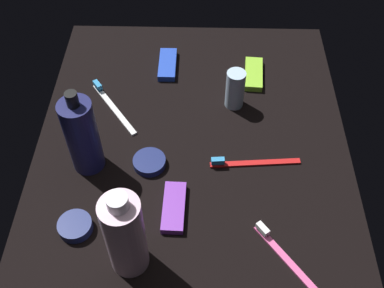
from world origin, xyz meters
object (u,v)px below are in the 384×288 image
Objects in this scene: toothbrush_pink at (287,259)px; snack_bar_lime at (254,74)px; lotion_bottle at (82,136)px; deodorant_stick at (235,89)px; toothbrush_white at (111,105)px; cream_tin_left at (75,226)px; toothbrush_red at (250,162)px; bodywash_bottle at (125,235)px; snack_bar_purple at (174,207)px; cream_tin_right at (149,162)px; snack_bar_blue at (168,65)px.

toothbrush_pink reaches higher than snack_bar_lime.
lotion_bottle is 34.15cm from deodorant_stick.
cream_tin_left is at bearing 175.85° from toothbrush_white.
toothbrush_red reaches higher than snack_bar_lime.
toothbrush_white is 2.51× the size of cream_tin_left.
bodywash_bottle reaches higher than deodorant_stick.
toothbrush_pink is 21.10cm from toothbrush_red.
toothbrush_pink is at bearing -118.20° from lotion_bottle.
lotion_bottle is 1.00× the size of bodywash_bottle.
snack_bar_purple is 1.60× the size of cream_tin_right.
toothbrush_white is at bearing -4.15° from cream_tin_left.
toothbrush_red is 33.88cm from snack_bar_blue.
snack_bar_purple is (-39.61, -3.50, 0.00)cm from snack_bar_blue.
toothbrush_pink and toothbrush_red have the same top height.
snack_bar_lime is 1.60× the size of cream_tin_right.
toothbrush_pink is 1.45× the size of snack_bar_lime.
deodorant_stick is 0.87× the size of snack_bar_purple.
snack_bar_purple is at bearing 156.66° from deodorant_stick.
snack_bar_blue is (13.48, -11.57, 0.14)cm from toothbrush_white.
deodorant_stick is at bearing 155.95° from snack_bar_lime.
bodywash_bottle is 1.29× the size of toothbrush_pink.
deodorant_stick is (37.81, -18.77, -4.37)cm from bodywash_bottle.
toothbrush_pink is 1.45× the size of snack_bar_purple.
toothbrush_white reaches higher than snack_bar_lime.
toothbrush_white is at bearing 12.68° from bodywash_bottle.
toothbrush_white is 1.47× the size of snack_bar_purple.
snack_bar_purple is (9.56, 19.67, 0.14)cm from toothbrush_pink.
bodywash_bottle is at bearing -167.32° from toothbrush_white.
cream_tin_right is at bearing 176.59° from snack_bar_blue.
bodywash_bottle reaches higher than cream_tin_right.
toothbrush_red is (0.62, -31.79, -7.85)cm from lotion_bottle.
lotion_bottle reaches higher than toothbrush_white.
toothbrush_pink is 49.81cm from toothbrush_white.
toothbrush_white and toothbrush_red have the same top height.
toothbrush_white is 1.47× the size of snack_bar_lime.
toothbrush_pink is at bearing -168.15° from deodorant_stick.
bodywash_bottle reaches higher than toothbrush_red.
snack_bar_lime is at bearing -23.06° from snack_bar_purple.
toothbrush_white is at bearing 31.48° from snack_bar_purple.
cream_tin_left is at bearing 115.77° from toothbrush_red.
lotion_bottle is at bearing 131.87° from snack_bar_lime.
snack_bar_purple is at bearing 64.09° from toothbrush_pink.
toothbrush_red is (-16.66, -2.61, -3.92)cm from deodorant_stick.
lotion_bottle is 23.02cm from bodywash_bottle.
snack_bar_purple is (-27.55, 11.89, -3.78)cm from deodorant_stick.
snack_bar_purple is (-10.27, -17.30, -7.70)cm from lotion_bottle.
toothbrush_white is at bearing 44.23° from toothbrush_pink.
snack_bar_blue is (29.34, -13.80, -7.70)cm from lotion_bottle.
toothbrush_white is at bearing 139.57° from snack_bar_blue.
toothbrush_pink reaches higher than cream_tin_left.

